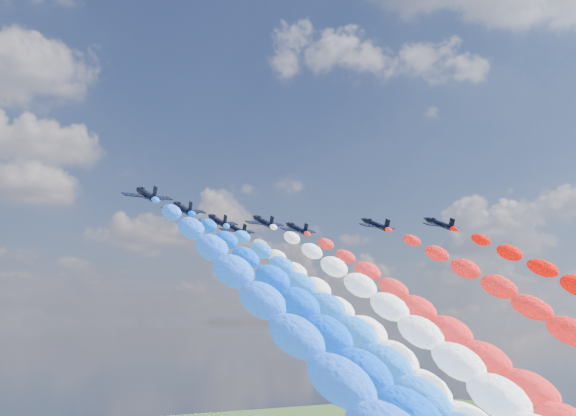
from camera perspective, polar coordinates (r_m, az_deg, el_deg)
jet_0 at (r=114.04m, az=-11.43°, el=1.11°), size 7.94×10.74×5.87m
trail_0 at (r=67.32m, az=2.49°, el=-14.11°), size 6.48×97.87×55.14m
jet_1 at (r=126.97m, az=-8.55°, el=-0.03°), size 8.15×10.88×5.87m
trail_1 at (r=81.47m, az=4.73°, el=-13.25°), size 6.48×97.87×55.14m
jet_2 at (r=141.38m, az=-5.75°, el=-1.03°), size 8.13×10.87×5.87m
trail_2 at (r=97.12m, az=6.82°, el=-12.58°), size 6.48×97.87×55.14m
jet_3 at (r=142.28m, az=-2.01°, el=-1.12°), size 8.23×10.95×5.87m
trail_3 at (r=100.11m, az=12.06°, el=-12.34°), size 6.48×97.87×55.14m
jet_4 at (r=153.82m, az=-4.24°, el=-1.72°), size 8.21×10.93×5.87m
trail_4 at (r=110.20m, az=7.50°, el=-12.17°), size 6.48×97.87×55.14m
jet_5 at (r=152.59m, az=0.74°, el=-1.68°), size 7.98×10.77×5.87m
trail_5 at (r=111.87m, az=14.49°, el=-11.91°), size 6.48×97.87×55.14m
jet_6 at (r=147.51m, az=7.15°, el=-1.35°), size 8.03×10.80×5.87m
jet_7 at (r=148.48m, az=12.22°, el=-1.26°), size 8.17×10.90×5.87m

